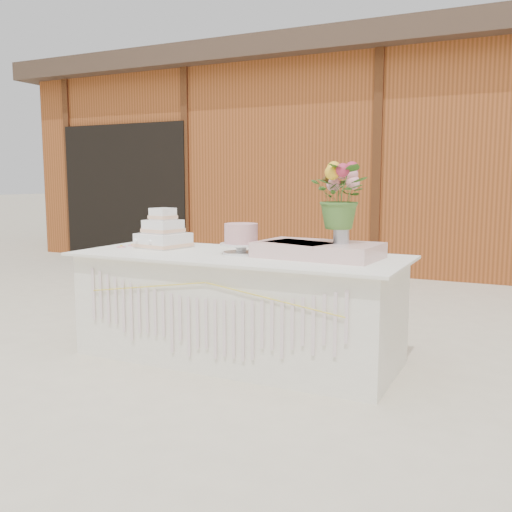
% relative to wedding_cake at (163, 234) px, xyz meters
% --- Properties ---
extents(ground, '(80.00, 80.00, 0.00)m').
position_rel_wedding_cake_xyz_m(ground, '(0.72, -0.10, -0.88)').
color(ground, beige).
rests_on(ground, ground).
extents(barn, '(12.60, 4.60, 3.30)m').
position_rel_wedding_cake_xyz_m(barn, '(0.70, 5.89, 0.80)').
color(barn, brown).
rests_on(barn, ground).
extents(cake_table, '(2.40, 1.00, 0.77)m').
position_rel_wedding_cake_xyz_m(cake_table, '(0.72, -0.11, -0.49)').
color(cake_table, white).
rests_on(cake_table, ground).
extents(wedding_cake, '(0.40, 0.40, 0.31)m').
position_rel_wedding_cake_xyz_m(wedding_cake, '(0.00, 0.00, 0.00)').
color(wedding_cake, white).
rests_on(wedding_cake, cake_table).
extents(pink_cake_stand, '(0.31, 0.31, 0.22)m').
position_rel_wedding_cake_xyz_m(pink_cake_stand, '(0.74, -0.09, 0.02)').
color(pink_cake_stand, white).
rests_on(pink_cake_stand, cake_table).
extents(satin_runner, '(0.86, 0.54, 0.10)m').
position_rel_wedding_cake_xyz_m(satin_runner, '(1.30, -0.02, -0.05)').
color(satin_runner, beige).
rests_on(satin_runner, cake_table).
extents(flower_vase, '(0.11, 0.11, 0.15)m').
position_rel_wedding_cake_xyz_m(flower_vase, '(1.46, -0.02, 0.07)').
color(flower_vase, '#BCBCC1').
rests_on(flower_vase, satin_runner).
extents(bouquet, '(0.41, 0.36, 0.43)m').
position_rel_wedding_cake_xyz_m(bouquet, '(1.46, -0.02, 0.36)').
color(bouquet, '#45712D').
rests_on(bouquet, flower_vase).
extents(loose_flowers, '(0.28, 0.38, 0.02)m').
position_rel_wedding_cake_xyz_m(loose_flowers, '(-0.25, -0.07, -0.10)').
color(loose_flowers, pink).
rests_on(loose_flowers, cake_table).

